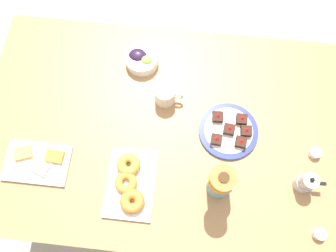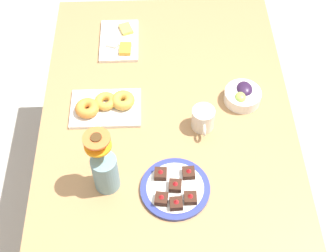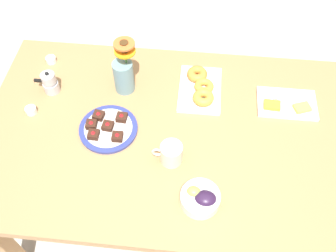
% 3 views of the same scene
% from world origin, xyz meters
% --- Properties ---
extents(ground_plane, '(6.00, 6.00, 0.00)m').
position_xyz_m(ground_plane, '(0.00, 0.00, 0.00)').
color(ground_plane, '#B7B2A8').
extents(dining_table, '(1.60, 1.00, 0.74)m').
position_xyz_m(dining_table, '(0.00, 0.00, 0.65)').
color(dining_table, '#A87A4C').
rests_on(dining_table, ground_plane).
extents(coffee_mug, '(0.12, 0.09, 0.09)m').
position_xyz_m(coffee_mug, '(-0.03, 0.14, 0.79)').
color(coffee_mug, silver).
rests_on(coffee_mug, dining_table).
extents(grape_bowl, '(0.15, 0.15, 0.07)m').
position_xyz_m(grape_bowl, '(-0.15, 0.31, 0.77)').
color(grape_bowl, white).
rests_on(grape_bowl, dining_table).
extents(cheese_platter, '(0.26, 0.17, 0.03)m').
position_xyz_m(cheese_platter, '(-0.51, -0.20, 0.75)').
color(cheese_platter, white).
rests_on(cheese_platter, dining_table).
extents(croissant_platter, '(0.19, 0.28, 0.05)m').
position_xyz_m(croissant_platter, '(-0.12, -0.25, 0.76)').
color(croissant_platter, white).
rests_on(croissant_platter, dining_table).
extents(jam_cup_honey, '(0.05, 0.05, 0.03)m').
position_xyz_m(jam_cup_honey, '(0.61, -0.36, 0.76)').
color(jam_cup_honey, white).
rests_on(jam_cup_honey, dining_table).
extents(jam_cup_berry, '(0.05, 0.05, 0.03)m').
position_xyz_m(jam_cup_berry, '(0.61, -0.04, 0.76)').
color(jam_cup_berry, white).
rests_on(jam_cup_berry, dining_table).
extents(dessert_plate, '(0.25, 0.25, 0.05)m').
position_xyz_m(dessert_plate, '(0.25, 0.02, 0.75)').
color(dessert_plate, navy).
rests_on(dessert_plate, dining_table).
extents(flower_vase, '(0.11, 0.10, 0.27)m').
position_xyz_m(flower_vase, '(0.22, -0.22, 0.84)').
color(flower_vase, '#6B939E').
rests_on(flower_vase, dining_table).
extents(moka_pot, '(0.11, 0.07, 0.12)m').
position_xyz_m(moka_pot, '(0.55, -0.18, 0.79)').
color(moka_pot, '#B7B7BC').
rests_on(moka_pot, dining_table).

